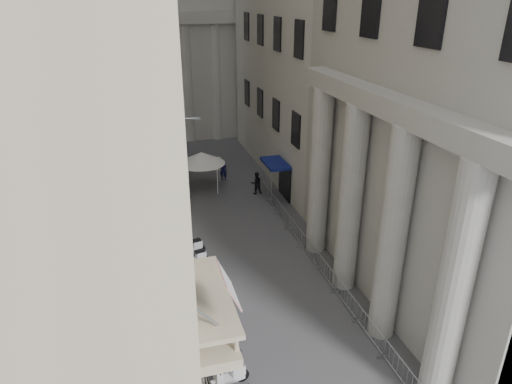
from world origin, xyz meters
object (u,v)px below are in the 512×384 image
pedestrian_b (256,183)px  street_lamp (172,163)px  pedestrian_a (223,170)px  security_tent (197,157)px  info_kiosk (189,297)px

pedestrian_b → street_lamp: bearing=25.0°
pedestrian_a → security_tent: bearing=34.1°
security_tent → street_lamp: 6.58m
pedestrian_a → pedestrian_b: 4.06m
pedestrian_b → security_tent: bearing=-32.7°
security_tent → info_kiosk: 16.42m
pedestrian_a → pedestrian_b: (1.93, -3.57, 0.04)m
pedestrian_a → pedestrian_b: bearing=132.3°
street_lamp → info_kiosk: bearing=-92.5°
info_kiosk → street_lamp: bearing=97.3°
security_tent → pedestrian_b: size_ratio=2.08×
pedestrian_a → pedestrian_b: size_ratio=0.95×
security_tent → info_kiosk: size_ratio=2.27×
security_tent → pedestrian_b: 5.30m
security_tent → pedestrian_b: (4.22, -2.73, -1.67)m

